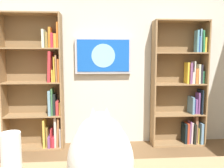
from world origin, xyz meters
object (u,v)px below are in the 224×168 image
object	(u,v)px
bookshelf_right	(41,86)
paper_towel_roll	(11,153)
cat	(100,152)
bookshelf_left	(184,89)
wall_mounted_tv	(103,56)

from	to	relation	value
bookshelf_right	paper_towel_roll	xyz separation A→B (m)	(-0.38, 2.31, -0.10)
cat	paper_towel_roll	bearing A→B (deg)	-19.96
bookshelf_left	bookshelf_right	distance (m)	2.29
bookshelf_right	cat	xyz separation A→B (m)	(-0.87, 2.49, -0.03)
bookshelf_right	cat	size ratio (longest dim) A/B	3.12
bookshelf_left	paper_towel_roll	bearing A→B (deg)	50.45
wall_mounted_tv	paper_towel_roll	bearing A→B (deg)	76.02
bookshelf_right	wall_mounted_tv	distance (m)	1.08
bookshelf_left	bookshelf_right	size ratio (longest dim) A/B	0.96
bookshelf_right	paper_towel_roll	world-z (taller)	bookshelf_right
bookshelf_left	cat	xyz separation A→B (m)	(1.41, 2.49, 0.04)
bookshelf_left	wall_mounted_tv	world-z (taller)	bookshelf_left
cat	paper_towel_roll	size ratio (longest dim) A/B	2.86
wall_mounted_tv	cat	distance (m)	2.61
bookshelf_left	cat	bearing A→B (deg)	60.42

